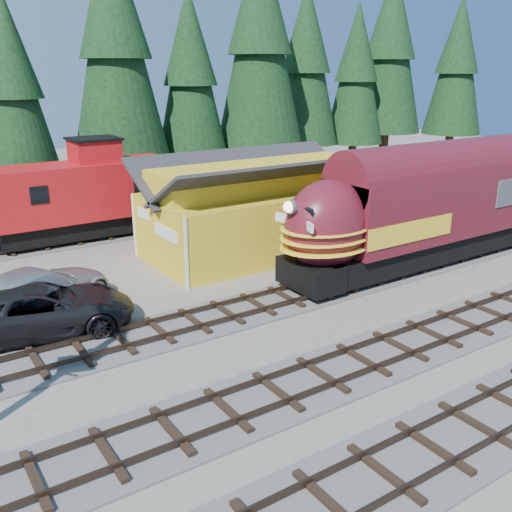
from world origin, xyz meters
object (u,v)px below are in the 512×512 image
pickup_truck_b (36,292)px  locomotive (421,213)px  caboose (82,195)px  depot (260,198)px  pickup_truck_a (41,310)px

pickup_truck_b → locomotive: bearing=-133.7°
locomotive → pickup_truck_b: (-17.72, 4.36, -1.75)m
caboose → depot: bearing=-45.7°
locomotive → caboose: size_ratio=1.67×
caboose → pickup_truck_b: size_ratio=1.52×
caboose → pickup_truck_b: (-5.07, -9.64, -1.69)m
caboose → pickup_truck_b: bearing=-117.8°
caboose → pickup_truck_a: size_ratio=1.53×
depot → pickup_truck_a: 13.41m
pickup_truck_a → pickup_truck_b: 1.87m
locomotive → pickup_truck_b: bearing=166.2°
pickup_truck_b → depot: bearing=-110.1°
depot → locomotive: 8.41m
caboose → pickup_truck_a: (-5.33, -11.49, -1.73)m
depot → pickup_truck_b: bearing=-170.2°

